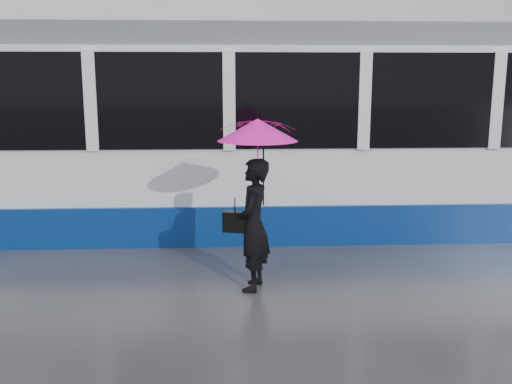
{
  "coord_description": "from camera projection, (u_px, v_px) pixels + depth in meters",
  "views": [
    {
      "loc": [
        0.13,
        -7.15,
        2.51
      ],
      "look_at": [
        0.47,
        -0.02,
        1.1
      ],
      "focal_mm": 40.0,
      "sensor_mm": 36.0,
      "label": 1
    }
  ],
  "objects": [
    {
      "name": "ground",
      "position": [
        220.0,
        274.0,
        7.49
      ],
      "size": [
        90.0,
        90.0,
        0.0
      ],
      "primitive_type": "plane",
      "color": "#29292D",
      "rests_on": "ground"
    },
    {
      "name": "rails",
      "position": [
        222.0,
        226.0,
        9.94
      ],
      "size": [
        34.0,
        1.51,
        0.02
      ],
      "color": "#3F3D38",
      "rests_on": "ground"
    },
    {
      "name": "umbrella",
      "position": [
        258.0,
        146.0,
        6.64
      ],
      "size": [
        1.12,
        1.12,
        1.08
      ],
      "rotation": [
        0.0,
        0.0,
        -0.21
      ],
      "color": "#EB1359",
      "rests_on": "ground"
    },
    {
      "name": "tram",
      "position": [
        140.0,
        133.0,
        9.56
      ],
      "size": [
        26.0,
        2.56,
        3.35
      ],
      "color": "white",
      "rests_on": "ground"
    },
    {
      "name": "handbag",
      "position": [
        235.0,
        222.0,
        6.82
      ],
      "size": [
        0.31,
        0.18,
        0.43
      ],
      "rotation": [
        0.0,
        0.0,
        -0.21
      ],
      "color": "black",
      "rests_on": "ground"
    },
    {
      "name": "woman",
      "position": [
        253.0,
        225.0,
        6.82
      ],
      "size": [
        0.5,
        0.65,
        1.6
      ],
      "primitive_type": "imported",
      "rotation": [
        0.0,
        0.0,
        -1.78
      ],
      "color": "black",
      "rests_on": "ground"
    }
  ]
}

